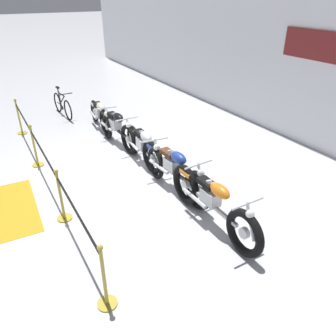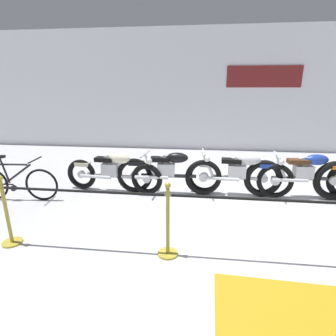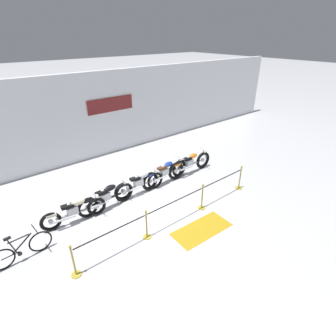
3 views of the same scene
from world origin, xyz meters
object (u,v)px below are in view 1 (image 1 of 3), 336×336
object	(u,v)px
stanchion_far_left	(32,138)
stanchion_mid_right	(62,203)
motorcycle_black_1	(116,127)
bicycle	(62,105)
motorcycle_cream_0	(100,115)
motorcycle_silver_2	(144,146)
stanchion_far_right	(105,286)
floor_banner	(11,209)
motorcycle_blue_3	(173,169)
stanchion_mid_left	(36,152)
motorcycle_orange_4	(212,203)

from	to	relation	value
stanchion_far_left	stanchion_mid_right	world-z (taller)	same
stanchion_far_left	motorcycle_black_1	bearing A→B (deg)	94.00
bicycle	motorcycle_cream_0	bearing A→B (deg)	20.58
motorcycle_black_1	stanchion_mid_right	distance (m)	3.46
motorcycle_cream_0	stanchion_far_left	world-z (taller)	stanchion_far_left
motorcycle_silver_2	stanchion_far_left	size ratio (longest dim) A/B	0.31
bicycle	stanchion_far_right	world-z (taller)	stanchion_far_right
motorcycle_black_1	floor_banner	world-z (taller)	motorcycle_black_1
motorcycle_silver_2	motorcycle_black_1	bearing A→B (deg)	-176.58
stanchion_far_right	floor_banner	bearing A→B (deg)	-164.63
floor_banner	stanchion_far_left	bearing A→B (deg)	156.09
motorcycle_blue_3	stanchion_far_right	size ratio (longest dim) A/B	2.34
bicycle	stanchion_far_right	bearing A→B (deg)	-10.60
motorcycle_black_1	stanchion_far_left	distance (m)	2.19
motorcycle_silver_2	stanchion_mid_left	xyz separation A→B (m)	(-1.25, -2.27, -0.12)
floor_banner	stanchion_mid_right	bearing A→B (deg)	47.24
motorcycle_orange_4	motorcycle_cream_0	bearing A→B (deg)	-178.98
stanchion_mid_right	stanchion_far_right	distance (m)	2.20
stanchion_mid_left	motorcycle_black_1	bearing A→B (deg)	96.11
motorcycle_orange_4	stanchion_mid_left	distance (m)	4.57
stanchion_mid_right	motorcycle_blue_3	bearing A→B (deg)	86.90
motorcycle_black_1	motorcycle_orange_4	xyz separation A→B (m)	(4.21, 0.07, 0.00)
stanchion_mid_right	stanchion_mid_left	bearing A→B (deg)	180.00
motorcycle_silver_2	motorcycle_orange_4	size ratio (longest dim) A/B	0.87
bicycle	stanchion_mid_right	bearing A→B (deg)	-14.54
floor_banner	motorcycle_black_1	bearing A→B (deg)	123.85
motorcycle_blue_3	stanchion_far_right	xyz separation A→B (m)	(2.08, -2.30, -0.12)
motorcycle_blue_3	motorcycle_orange_4	distance (m)	1.40
bicycle	stanchion_far_right	size ratio (longest dim) A/B	1.60
stanchion_mid_left	floor_banner	bearing A→B (deg)	-27.43
motorcycle_black_1	stanchion_far_right	distance (m)	5.35
stanchion_far_left	floor_banner	distance (m)	2.01
motorcycle_cream_0	motorcycle_blue_3	world-z (taller)	motorcycle_blue_3
motorcycle_orange_4	stanchion_mid_left	xyz separation A→B (m)	(-3.98, -2.25, -0.13)
stanchion_far_right	motorcycle_blue_3	bearing A→B (deg)	132.06
motorcycle_cream_0	floor_banner	xyz separation A→B (m)	(3.06, -2.99, -0.45)
stanchion_far_left	motorcycle_blue_3	bearing A→B (deg)	40.89
bicycle	stanchion_far_left	bearing A→B (deg)	-25.01
motorcycle_cream_0	motorcycle_black_1	bearing A→B (deg)	1.06
motorcycle_silver_2	motorcycle_orange_4	bearing A→B (deg)	-0.30
motorcycle_blue_3	bicycle	xyz separation A→B (m)	(-5.83, -0.82, -0.12)
motorcycle_orange_4	stanchion_mid_right	distance (m)	2.72
motorcycle_black_1	stanchion_mid_left	bearing A→B (deg)	-83.89
motorcycle_cream_0	stanchion_mid_left	bearing A→B (deg)	-56.10
motorcycle_blue_3	motorcycle_orange_4	xyz separation A→B (m)	(1.40, -0.05, 0.01)
floor_banner	stanchion_far_right	bearing A→B (deg)	17.77
motorcycle_blue_3	stanchion_mid_right	xyz separation A→B (m)	(-0.12, -2.30, -0.12)
stanchion_far_left	stanchion_mid_left	size ratio (longest dim) A/B	6.69
motorcycle_black_1	floor_banner	size ratio (longest dim) A/B	1.11
stanchion_mid_right	stanchion_far_left	bearing A→B (deg)	180.00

